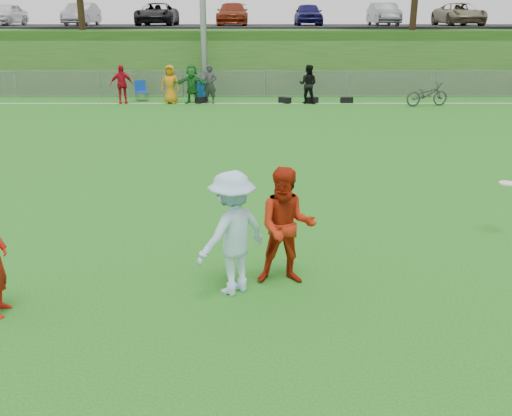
{
  "coord_description": "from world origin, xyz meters",
  "views": [
    {
      "loc": [
        -0.55,
        -7.79,
        3.78
      ],
      "look_at": [
        -0.53,
        0.5,
        0.96
      ],
      "focal_mm": 40.0,
      "sensor_mm": 36.0,
      "label": 1
    }
  ],
  "objects_px": {
    "recycling_bin": "(202,91)",
    "player_red_center": "(287,227)",
    "player_blue": "(232,233)",
    "bicycle": "(427,94)",
    "frisbee": "(507,183)"
  },
  "relations": [
    {
      "from": "recycling_bin",
      "to": "player_red_center",
      "type": "bearing_deg",
      "value": -81.32
    },
    {
      "from": "player_blue",
      "to": "bicycle",
      "type": "relative_size",
      "value": 0.93
    },
    {
      "from": "player_red_center",
      "to": "frisbee",
      "type": "bearing_deg",
      "value": 25.76
    },
    {
      "from": "player_red_center",
      "to": "bicycle",
      "type": "relative_size",
      "value": 0.91
    },
    {
      "from": "player_blue",
      "to": "recycling_bin",
      "type": "distance_m",
      "value": 19.51
    },
    {
      "from": "recycling_bin",
      "to": "bicycle",
      "type": "relative_size",
      "value": 0.45
    },
    {
      "from": "player_blue",
      "to": "recycling_bin",
      "type": "bearing_deg",
      "value": -126.36
    },
    {
      "from": "player_red_center",
      "to": "frisbee",
      "type": "height_order",
      "value": "player_red_center"
    },
    {
      "from": "frisbee",
      "to": "player_blue",
      "type": "bearing_deg",
      "value": -154.88
    },
    {
      "from": "player_red_center",
      "to": "recycling_bin",
      "type": "relative_size",
      "value": 2.01
    },
    {
      "from": "recycling_bin",
      "to": "bicycle",
      "type": "height_order",
      "value": "bicycle"
    },
    {
      "from": "player_blue",
      "to": "frisbee",
      "type": "distance_m",
      "value": 5.27
    },
    {
      "from": "recycling_bin",
      "to": "bicycle",
      "type": "xyz_separation_m",
      "value": [
        9.95,
        -1.8,
        0.07
      ]
    },
    {
      "from": "recycling_bin",
      "to": "player_blue",
      "type": "bearing_deg",
      "value": -83.71
    },
    {
      "from": "player_red_center",
      "to": "bicycle",
      "type": "height_order",
      "value": "player_red_center"
    }
  ]
}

